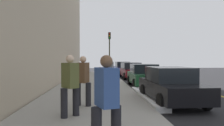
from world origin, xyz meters
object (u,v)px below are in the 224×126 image
Objects in this scene: parked_car_green at (144,75)px; traffic_light_pole at (109,46)px; parked_car_black at (170,85)px; parked_car_navy at (122,68)px; parked_car_maroon at (131,70)px; pedestrian_burgundy_coat at (110,70)px; pedestrian_grey_coat at (111,72)px; pedestrian_brown_coat at (83,79)px; rolling_suitcase at (108,78)px; pedestrian_olive_coat at (70,84)px; pedestrian_blue_coat at (106,100)px.

parked_car_green is 0.94× the size of traffic_light_pole.
parked_car_black is at bearing -0.45° from parked_car_green.
parked_car_black is at bearing 0.05° from parked_car_navy.
parked_car_maroon is 2.86× the size of pedestrian_burgundy_coat.
pedestrian_grey_coat is (13.89, -2.30, 0.33)m from parked_car_navy.
pedestrian_burgundy_coat is 7.54m from pedestrian_brown_coat.
parked_car_black is 7.24m from rolling_suitcase.
traffic_light_pole is (4.54, -1.88, 2.41)m from parked_car_navy.
parked_car_green is 2.29× the size of pedestrian_olive_coat.
pedestrian_olive_coat reaches higher than rolling_suitcase.
parked_car_maroon and parked_car_black have the same top height.
pedestrian_grey_coat is at bearing -17.57° from parked_car_maroon.
pedestrian_olive_coat is (7.92, -3.92, 0.37)m from parked_car_green.
parked_car_navy is at bearing -179.73° from parked_car_green.
pedestrian_blue_coat is (8.92, -0.58, 0.01)m from pedestrian_grey_coat.
rolling_suitcase is at bearing 171.02° from pedestrian_brown_coat.
parked_car_maroon is 1.06× the size of traffic_light_pole.
pedestrian_grey_coat is (7.61, -2.41, 0.33)m from parked_car_maroon.
rolling_suitcase is at bearing -120.00° from parked_car_green.
pedestrian_brown_coat reaches higher than pedestrian_blue_coat.
parked_car_green is at bearing 121.61° from pedestrian_grey_coat.
pedestrian_burgundy_coat reaches higher than parked_car_navy.
pedestrian_burgundy_coat is at bearing -161.06° from parked_car_black.
pedestrian_brown_coat is at bearing -8.98° from rolling_suitcase.
parked_car_black is at bearing 8.08° from traffic_light_pole.
parked_car_navy and parked_car_maroon have the same top height.
parked_car_navy is 1.07× the size of traffic_light_pole.
rolling_suitcase is at bearing -11.97° from parked_car_navy.
pedestrian_olive_coat is at bearing -158.09° from pedestrian_blue_coat.
parked_car_navy is 19.24m from pedestrian_brown_coat.
parked_car_navy is 2.71× the size of pedestrian_grey_coat.
pedestrian_blue_coat is at bearing -3.55° from pedestrian_burgundy_coat.
parked_car_black is at bearing 149.54° from pedestrian_blue_coat.
parked_car_green is at bearing 153.65° from pedestrian_olive_coat.
pedestrian_grey_coat is 8.94m from pedestrian_blue_coat.
pedestrian_olive_coat is at bearing -10.74° from parked_car_navy.
parked_car_navy is 2.61× the size of pedestrian_olive_coat.
pedestrian_brown_coat is (5.01, -1.29, 0.03)m from pedestrian_grey_coat.
parked_car_black is 4.31× the size of rolling_suitcase.
parked_car_navy is 14.08m from pedestrian_grey_coat.
parked_car_black is (11.61, -0.10, -0.00)m from parked_car_maroon.
parked_car_navy is 1.14× the size of parked_car_green.
pedestrian_olive_coat is at bearing -15.77° from parked_car_maroon.
pedestrian_blue_coat reaches higher than pedestrian_grey_coat.
traffic_light_pole is at bearing 176.87° from pedestrian_blue_coat.
pedestrian_grey_coat is (-6.47, 1.57, -0.04)m from pedestrian_olive_coat.
pedestrian_brown_coat reaches higher than parked_car_green.
pedestrian_olive_coat reaches higher than parked_car_navy.
pedestrian_brown_coat is (1.02, -3.60, 0.36)m from parked_car_black.
traffic_light_pole is (-18.27, 1.00, 2.07)m from pedestrian_blue_coat.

